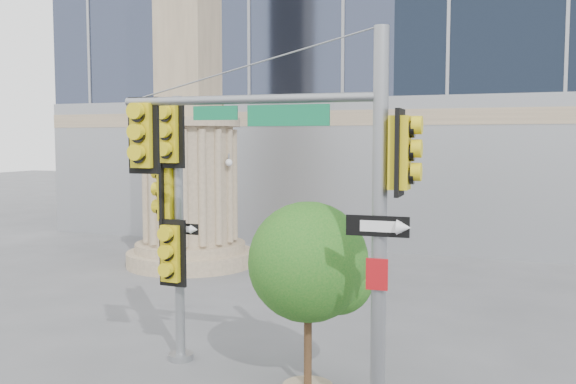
% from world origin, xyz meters
% --- Properties ---
extents(ground, '(120.00, 120.00, 0.00)m').
position_xyz_m(ground, '(0.00, 0.00, 0.00)').
color(ground, '#545456').
rests_on(ground, ground).
extents(monument, '(4.40, 4.40, 16.60)m').
position_xyz_m(monument, '(-6.00, 9.00, 5.52)').
color(monument, gray).
rests_on(monument, ground).
extents(main_signal_pole, '(4.65, 0.58, 5.98)m').
position_xyz_m(main_signal_pole, '(1.94, -1.32, 3.71)').
color(main_signal_pole, slate).
rests_on(main_signal_pole, ground).
extents(secondary_signal_pole, '(0.89, 0.68, 5.21)m').
position_xyz_m(secondary_signal_pole, '(-1.44, 0.38, 3.06)').
color(secondary_signal_pole, slate).
rests_on(secondary_signal_pole, ground).
extents(street_tree, '(2.13, 2.08, 3.32)m').
position_xyz_m(street_tree, '(1.54, -0.05, 2.18)').
color(street_tree, gray).
rests_on(street_tree, ground).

